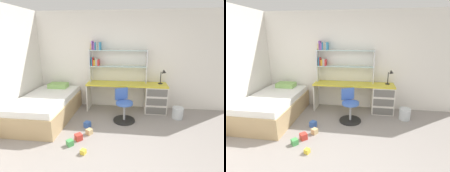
% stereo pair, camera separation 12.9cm
% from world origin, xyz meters
% --- Properties ---
extents(room_shell, '(5.83, 6.18, 2.61)m').
position_xyz_m(room_shell, '(-1.26, 1.27, 1.31)').
color(room_shell, white).
rests_on(room_shell, ground_plane).
extents(desk, '(2.10, 0.50, 0.76)m').
position_xyz_m(desk, '(0.64, 2.31, 0.42)').
color(desk, gold).
rests_on(desk, ground_plane).
extents(bookshelf_hutch, '(1.52, 0.22, 1.09)m').
position_xyz_m(bookshelf_hutch, '(-0.38, 2.45, 1.40)').
color(bookshelf_hutch, silver).
rests_on(bookshelf_hutch, desk).
extents(desk_lamp, '(0.20, 0.17, 0.38)m').
position_xyz_m(desk_lamp, '(1.01, 2.36, 1.01)').
color(desk_lamp, black).
rests_on(desk_lamp, desk).
extents(swivel_chair, '(0.52, 0.52, 0.77)m').
position_xyz_m(swivel_chair, '(0.04, 1.70, 0.30)').
color(swivel_chair, black).
rests_on(swivel_chair, ground_plane).
extents(bed_platform, '(1.14, 1.95, 0.70)m').
position_xyz_m(bed_platform, '(-1.83, 1.61, 0.29)').
color(bed_platform, tan).
rests_on(bed_platform, ground_plane).
extents(waste_bin, '(0.27, 0.27, 0.28)m').
position_xyz_m(waste_bin, '(1.36, 1.97, 0.14)').
color(waste_bin, silver).
rests_on(waste_bin, ground_plane).
extents(toy_block_blue_0, '(0.16, 0.16, 0.12)m').
position_xyz_m(toy_block_blue_0, '(-0.75, 1.28, 0.06)').
color(toy_block_blue_0, '#3860B7').
rests_on(toy_block_blue_0, ground_plane).
extents(toy_block_red_1, '(0.18, 0.18, 0.13)m').
position_xyz_m(toy_block_red_1, '(-0.79, 0.77, 0.06)').
color(toy_block_red_1, red).
rests_on(toy_block_red_1, ground_plane).
extents(toy_block_natural_2, '(0.15, 0.15, 0.11)m').
position_xyz_m(toy_block_natural_2, '(-0.63, 1.00, 0.06)').
color(toy_block_natural_2, tan).
rests_on(toy_block_natural_2, ground_plane).
extents(toy_block_yellow_3, '(0.11, 0.11, 0.08)m').
position_xyz_m(toy_block_yellow_3, '(-0.58, 0.37, 0.04)').
color(toy_block_yellow_3, gold).
rests_on(toy_block_yellow_3, ground_plane).
extents(toy_block_green_4, '(0.16, 0.16, 0.11)m').
position_xyz_m(toy_block_green_4, '(-0.90, 0.57, 0.06)').
color(toy_block_green_4, '#479E51').
rests_on(toy_block_green_4, ground_plane).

